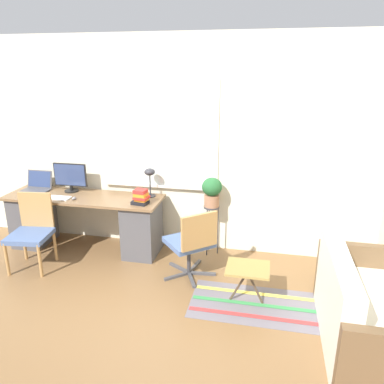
{
  "coord_description": "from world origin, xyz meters",
  "views": [
    {
      "loc": [
        1.41,
        -3.85,
        2.28
      ],
      "look_at": [
        0.56,
        0.15,
        0.93
      ],
      "focal_mm": 35.0,
      "sensor_mm": 36.0,
      "label": 1
    }
  ],
  "objects_px": {
    "desk_lamp": "(150,175)",
    "keyboard": "(57,198)",
    "mouse": "(74,198)",
    "potted_plant": "(212,190)",
    "laptop": "(36,187)",
    "desk_chair_wooden": "(32,230)",
    "plant_stand": "(211,215)",
    "office_chair_swivel": "(192,242)",
    "couch_loveseat": "(364,315)",
    "folding_stool": "(248,270)",
    "monitor": "(70,177)",
    "book_stack": "(141,197)"
  },
  "relations": [
    {
      "from": "plant_stand",
      "to": "office_chair_swivel",
      "type": "bearing_deg",
      "value": -100.94
    },
    {
      "from": "keyboard",
      "to": "desk_lamp",
      "type": "xyz_separation_m",
      "value": [
        1.13,
        0.33,
        0.27
      ]
    },
    {
      "from": "plant_stand",
      "to": "folding_stool",
      "type": "distance_m",
      "value": 1.13
    },
    {
      "from": "monitor",
      "to": "mouse",
      "type": "height_order",
      "value": "monitor"
    },
    {
      "from": "office_chair_swivel",
      "to": "folding_stool",
      "type": "distance_m",
      "value": 0.75
    },
    {
      "from": "laptop",
      "to": "desk_chair_wooden",
      "type": "bearing_deg",
      "value": -63.51
    },
    {
      "from": "couch_loveseat",
      "to": "plant_stand",
      "type": "relative_size",
      "value": 2.22
    },
    {
      "from": "couch_loveseat",
      "to": "laptop",
      "type": "bearing_deg",
      "value": 71.8
    },
    {
      "from": "keyboard",
      "to": "laptop",
      "type": "bearing_deg",
      "value": 151.92
    },
    {
      "from": "book_stack",
      "to": "folding_stool",
      "type": "relative_size",
      "value": 0.5
    },
    {
      "from": "monitor",
      "to": "desk_chair_wooden",
      "type": "xyz_separation_m",
      "value": [
        -0.15,
        -0.71,
        -0.46
      ]
    },
    {
      "from": "couch_loveseat",
      "to": "keyboard",
      "type": "bearing_deg",
      "value": 73.16
    },
    {
      "from": "monitor",
      "to": "couch_loveseat",
      "type": "height_order",
      "value": "monitor"
    },
    {
      "from": "desk_chair_wooden",
      "to": "folding_stool",
      "type": "bearing_deg",
      "value": -12.31
    },
    {
      "from": "desk_lamp",
      "to": "book_stack",
      "type": "xyz_separation_m",
      "value": [
        -0.02,
        -0.3,
        -0.2
      ]
    },
    {
      "from": "mouse",
      "to": "desk_chair_wooden",
      "type": "bearing_deg",
      "value": -130.82
    },
    {
      "from": "office_chair_swivel",
      "to": "laptop",
      "type": "bearing_deg",
      "value": -54.23
    },
    {
      "from": "laptop",
      "to": "couch_loveseat",
      "type": "bearing_deg",
      "value": -18.2
    },
    {
      "from": "monitor",
      "to": "plant_stand",
      "type": "distance_m",
      "value": 1.93
    },
    {
      "from": "laptop",
      "to": "potted_plant",
      "type": "relative_size",
      "value": 0.97
    },
    {
      "from": "keyboard",
      "to": "desk_chair_wooden",
      "type": "relative_size",
      "value": 0.38
    },
    {
      "from": "desk_lamp",
      "to": "keyboard",
      "type": "bearing_deg",
      "value": -163.78
    },
    {
      "from": "potted_plant",
      "to": "mouse",
      "type": "bearing_deg",
      "value": -168.69
    },
    {
      "from": "desk_lamp",
      "to": "plant_stand",
      "type": "relative_size",
      "value": 0.57
    },
    {
      "from": "desk_chair_wooden",
      "to": "monitor",
      "type": "bearing_deg",
      "value": 70.8
    },
    {
      "from": "laptop",
      "to": "keyboard",
      "type": "distance_m",
      "value": 0.5
    },
    {
      "from": "desk_chair_wooden",
      "to": "office_chair_swivel",
      "type": "height_order",
      "value": "desk_chair_wooden"
    },
    {
      "from": "laptop",
      "to": "couch_loveseat",
      "type": "xyz_separation_m",
      "value": [
        3.91,
        -1.29,
        -0.5
      ]
    },
    {
      "from": "laptop",
      "to": "folding_stool",
      "type": "bearing_deg",
      "value": -16.96
    },
    {
      "from": "laptop",
      "to": "potted_plant",
      "type": "distance_m",
      "value": 2.37
    },
    {
      "from": "mouse",
      "to": "keyboard",
      "type": "bearing_deg",
      "value": -179.54
    },
    {
      "from": "desk_chair_wooden",
      "to": "office_chair_swivel",
      "type": "bearing_deg",
      "value": -3.44
    },
    {
      "from": "laptop",
      "to": "plant_stand",
      "type": "height_order",
      "value": "laptop"
    },
    {
      "from": "couch_loveseat",
      "to": "desk_chair_wooden",
      "type": "bearing_deg",
      "value": 79.86
    },
    {
      "from": "desk_chair_wooden",
      "to": "office_chair_swivel",
      "type": "distance_m",
      "value": 1.93
    },
    {
      "from": "monitor",
      "to": "book_stack",
      "type": "relative_size",
      "value": 2.14
    },
    {
      "from": "couch_loveseat",
      "to": "office_chair_swivel",
      "type": "bearing_deg",
      "value": 65.46
    },
    {
      "from": "mouse",
      "to": "potted_plant",
      "type": "xyz_separation_m",
      "value": [
        1.69,
        0.34,
        0.11
      ]
    },
    {
      "from": "desk_lamp",
      "to": "desk_chair_wooden",
      "type": "relative_size",
      "value": 0.42
    },
    {
      "from": "desk_lamp",
      "to": "couch_loveseat",
      "type": "distance_m",
      "value": 2.81
    },
    {
      "from": "laptop",
      "to": "plant_stand",
      "type": "distance_m",
      "value": 2.38
    },
    {
      "from": "mouse",
      "to": "couch_loveseat",
      "type": "distance_m",
      "value": 3.43
    },
    {
      "from": "folding_stool",
      "to": "laptop",
      "type": "bearing_deg",
      "value": 163.04
    },
    {
      "from": "mouse",
      "to": "desk_lamp",
      "type": "bearing_deg",
      "value": 20.04
    },
    {
      "from": "monitor",
      "to": "desk_lamp",
      "type": "bearing_deg",
      "value": 1.14
    },
    {
      "from": "book_stack",
      "to": "desk_chair_wooden",
      "type": "height_order",
      "value": "book_stack"
    },
    {
      "from": "mouse",
      "to": "desk_lamp",
      "type": "height_order",
      "value": "desk_lamp"
    },
    {
      "from": "monitor",
      "to": "desk_lamp",
      "type": "relative_size",
      "value": 1.24
    },
    {
      "from": "couch_loveseat",
      "to": "potted_plant",
      "type": "relative_size",
      "value": 3.91
    },
    {
      "from": "book_stack",
      "to": "office_chair_swivel",
      "type": "height_order",
      "value": "book_stack"
    }
  ]
}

